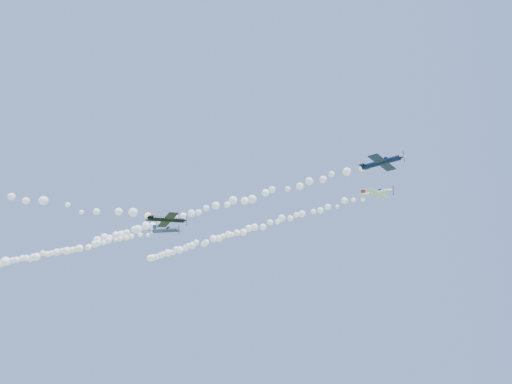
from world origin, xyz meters
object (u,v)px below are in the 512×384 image
(plane_grey, at_px, (166,230))
(plane_navy, at_px, (382,162))
(plane_white, at_px, (377,193))
(plane_black, at_px, (167,219))

(plane_grey, bearing_deg, plane_navy, 3.14)
(plane_white, bearing_deg, plane_black, -104.86)
(plane_navy, bearing_deg, plane_black, -127.13)
(plane_grey, relative_size, plane_black, 1.48)
(plane_navy, height_order, plane_black, plane_navy)
(plane_black, bearing_deg, plane_white, 2.77)
(plane_white, height_order, plane_grey, plane_white)
(plane_navy, height_order, plane_grey, plane_navy)
(plane_navy, bearing_deg, plane_grey, -170.00)
(plane_grey, xyz_separation_m, plane_black, (17.87, -26.85, -7.09))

